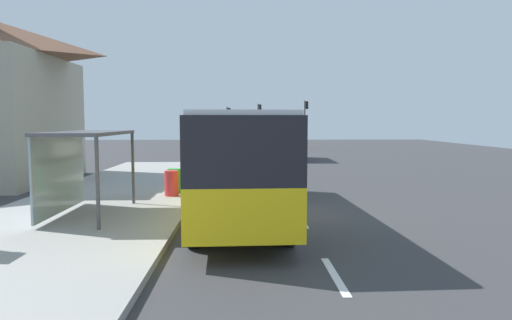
{
  "coord_description": "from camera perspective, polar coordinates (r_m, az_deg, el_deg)",
  "views": [
    {
      "loc": [
        -1.53,
        -14.51,
        2.97
      ],
      "look_at": [
        -1.0,
        2.88,
        1.5
      ],
      "focal_mm": 31.96,
      "sensor_mm": 36.0,
      "label": 1
    }
  ],
  "objects": [
    {
      "name": "lane_stripe_seg_6",
      "position": [
        38.66,
        0.89,
        0.44
      ],
      "size": [
        0.16,
        2.2,
        0.01
      ],
      "primitive_type": "cube",
      "color": "silver",
      "rests_on": "ground"
    },
    {
      "name": "lane_stripe_seg_4",
      "position": [
        28.72,
        1.81,
        -1.09
      ],
      "size": [
        0.16,
        2.2,
        0.01
      ],
      "primitive_type": "cube",
      "color": "silver",
      "rests_on": "ground"
    },
    {
      "name": "recycling_bin_green",
      "position": [
        18.16,
        -10.2,
        -2.57
      ],
      "size": [
        0.52,
        0.52,
        0.95
      ],
      "primitive_type": "cylinder",
      "color": "green",
      "rests_on": "sidewalk_platform"
    },
    {
      "name": "lane_stripe_seg_7",
      "position": [
        43.65,
        0.59,
        0.94
      ],
      "size": [
        0.16,
        2.2,
        0.01
      ],
      "primitive_type": "cube",
      "color": "silver",
      "rests_on": "ground"
    },
    {
      "name": "ground_plane",
      "position": [
        28.71,
        1.31,
        -1.15
      ],
      "size": [
        56.0,
        92.0,
        0.04
      ],
      "primitive_type": "cube",
      "color": "#38383A"
    },
    {
      "name": "lane_stripe_seg_2",
      "position": [
        18.83,
        3.71,
        -4.24
      ],
      "size": [
        0.16,
        2.2,
        0.01
      ],
      "primitive_type": "cube",
      "color": "silver",
      "rests_on": "ground"
    },
    {
      "name": "sidewalk_platform",
      "position": [
        17.45,
        -17.99,
        -4.91
      ],
      "size": [
        6.2,
        30.0,
        0.18
      ],
      "primitive_type": "cube",
      "color": "#999993",
      "rests_on": "ground"
    },
    {
      "name": "traffic_light_far_side",
      "position": [
        51.12,
        -3.52,
        4.93
      ],
      "size": [
        0.49,
        0.28,
        4.57
      ],
      "color": "#2D2D2D",
      "rests_on": "ground"
    },
    {
      "name": "sedan_near",
      "position": [
        49.39,
        2.7,
        2.3
      ],
      "size": [
        1.99,
        4.47,
        1.52
      ],
      "color": "#195933",
      "rests_on": "ground"
    },
    {
      "name": "lane_stripe_seg_5",
      "position": [
        33.69,
        1.28,
        -0.21
      ],
      "size": [
        0.16,
        2.2,
        0.01
      ],
      "primitive_type": "cube",
      "color": "silver",
      "rests_on": "ground"
    },
    {
      "name": "white_van",
      "position": [
        35.62,
        4.27,
        2.2
      ],
      "size": [
        2.07,
        5.22,
        2.3
      ],
      "color": "white",
      "rests_on": "ground"
    },
    {
      "name": "sedan_far",
      "position": [
        56.45,
        2.14,
        2.62
      ],
      "size": [
        1.97,
        4.46,
        1.52
      ],
      "color": "navy",
      "rests_on": "ground"
    },
    {
      "name": "recycling_bin_red",
      "position": [
        17.47,
        -10.53,
        -2.87
      ],
      "size": [
        0.52,
        0.52,
        0.95
      ],
      "primitive_type": "cylinder",
      "color": "red",
      "rests_on": "sidewalk_platform"
    },
    {
      "name": "lane_stripe_seg_1",
      "position": [
        13.95,
        5.68,
        -7.47
      ],
      "size": [
        0.16,
        2.2,
        0.01
      ],
      "primitive_type": "cube",
      "color": "silver",
      "rests_on": "ground"
    },
    {
      "name": "lane_stripe_seg_3",
      "position": [
        23.76,
        2.56,
        -2.34
      ],
      "size": [
        0.16,
        2.2,
        0.01
      ],
      "primitive_type": "cube",
      "color": "silver",
      "rests_on": "ground"
    },
    {
      "name": "traffic_light_near_side",
      "position": [
        50.78,
        6.23,
        5.39
      ],
      "size": [
        0.49,
        0.28,
        5.27
      ],
      "color": "#2D2D2D",
      "rests_on": "ground"
    },
    {
      "name": "bus",
      "position": [
        14.46,
        -2.46,
        0.35
      ],
      "size": [
        2.92,
        11.09,
        3.21
      ],
      "color": "yellow",
      "rests_on": "ground"
    },
    {
      "name": "lane_stripe_seg_0",
      "position": [
        9.19,
        9.83,
        -14.08
      ],
      "size": [
        0.16,
        2.2,
        0.01
      ],
      "primitive_type": "cube",
      "color": "silver",
      "rests_on": "ground"
    },
    {
      "name": "traffic_light_median",
      "position": [
        51.93,
        0.38,
        5.21
      ],
      "size": [
        0.49,
        0.28,
        4.98
      ],
      "color": "#2D2D2D",
      "rests_on": "ground"
    },
    {
      "name": "bus_shelter",
      "position": [
        14.49,
        -21.43,
        1.04
      ],
      "size": [
        1.8,
        4.0,
        2.5
      ],
      "color": "#4C4C51",
      "rests_on": "sidewalk_platform"
    }
  ]
}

